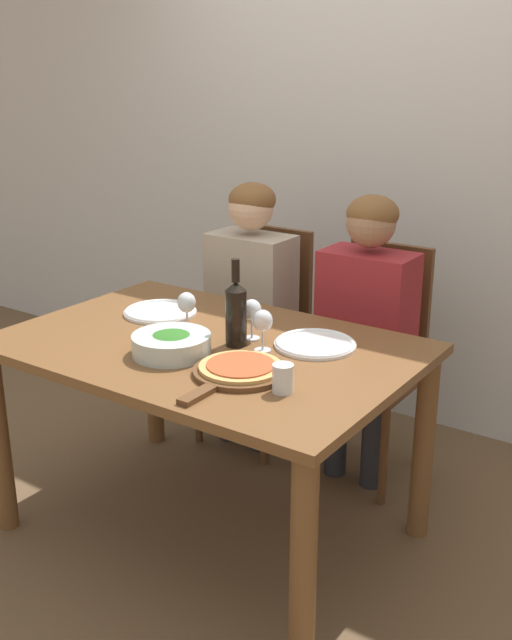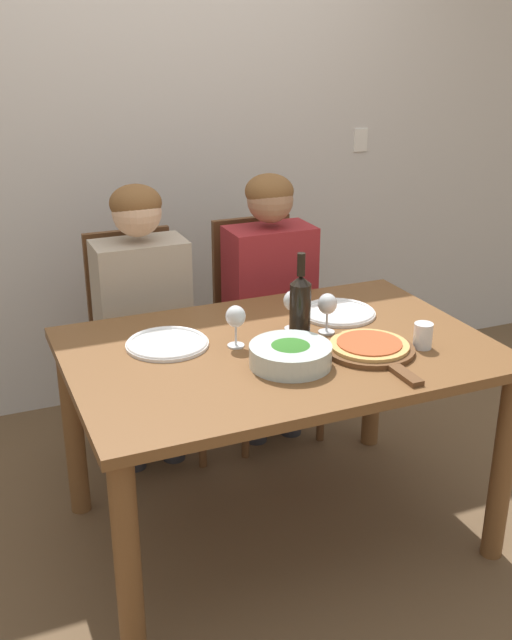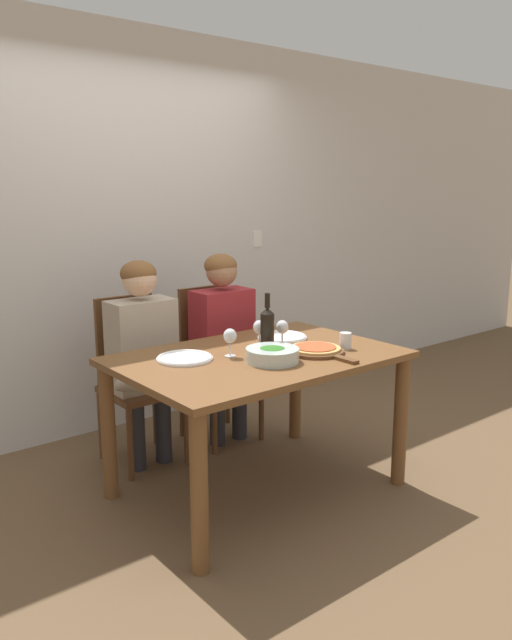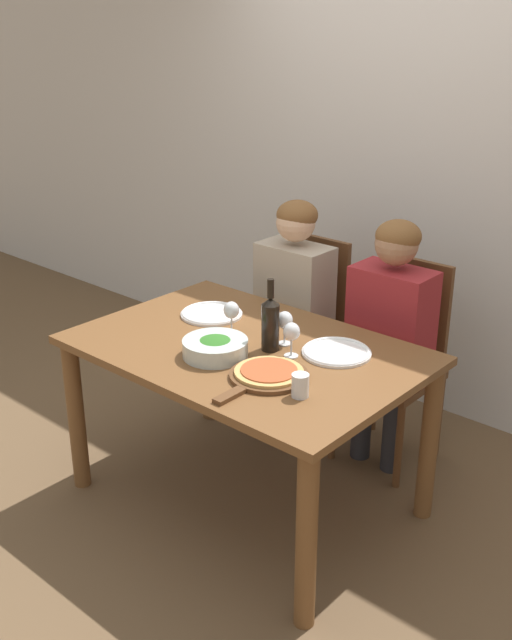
# 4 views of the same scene
# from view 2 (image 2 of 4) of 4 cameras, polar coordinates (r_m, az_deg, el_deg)

# --- Properties ---
(ground_plane) EXTENTS (40.00, 40.00, 0.00)m
(ground_plane) POSITION_cam_2_polar(r_m,az_deg,el_deg) (3.02, 1.62, -15.70)
(ground_plane) COLOR brown
(back_wall) EXTENTS (10.00, 0.06, 2.70)m
(back_wall) POSITION_cam_2_polar(r_m,az_deg,el_deg) (3.74, -7.31, 14.09)
(back_wall) COLOR silver
(back_wall) RESTS_ON ground
(dining_table) EXTENTS (1.47, 0.99, 0.78)m
(dining_table) POSITION_cam_2_polar(r_m,az_deg,el_deg) (2.67, 1.76, -4.34)
(dining_table) COLOR brown
(dining_table) RESTS_ON ground
(chair_left) EXTENTS (0.42, 0.42, 1.00)m
(chair_left) POSITION_cam_2_polar(r_m,az_deg,el_deg) (3.33, -8.92, -1.52)
(chair_left) COLOR brown
(chair_left) RESTS_ON ground
(chair_right) EXTENTS (0.42, 0.42, 1.00)m
(chair_right) POSITION_cam_2_polar(r_m,az_deg,el_deg) (3.50, 0.35, -0.08)
(chair_right) COLOR brown
(chair_right) RESTS_ON ground
(person_woman) EXTENTS (0.47, 0.51, 1.24)m
(person_woman) POSITION_cam_2_polar(r_m,az_deg,el_deg) (3.15, -8.60, 1.33)
(person_woman) COLOR #28282D
(person_woman) RESTS_ON ground
(person_man) EXTENTS (0.47, 0.51, 1.24)m
(person_man) POSITION_cam_2_polar(r_m,az_deg,el_deg) (3.33, 1.16, 2.70)
(person_man) COLOR #28282D
(person_man) RESTS_ON ground
(wine_bottle) EXTENTS (0.08, 0.08, 0.32)m
(wine_bottle) POSITION_cam_2_polar(r_m,az_deg,el_deg) (2.65, 3.39, 1.13)
(wine_bottle) COLOR black
(wine_bottle) RESTS_ON dining_table
(broccoli_bowl) EXTENTS (0.27, 0.27, 0.08)m
(broccoli_bowl) POSITION_cam_2_polar(r_m,az_deg,el_deg) (2.46, 2.64, -2.67)
(broccoli_bowl) COLOR silver
(broccoli_bowl) RESTS_ON dining_table
(dinner_plate_left) EXTENTS (0.29, 0.29, 0.02)m
(dinner_plate_left) POSITION_cam_2_polar(r_m,az_deg,el_deg) (2.63, -6.78, -1.78)
(dinner_plate_left) COLOR white
(dinner_plate_left) RESTS_ON dining_table
(dinner_plate_right) EXTENTS (0.29, 0.29, 0.02)m
(dinner_plate_right) POSITION_cam_2_polar(r_m,az_deg,el_deg) (2.91, 6.26, 0.58)
(dinner_plate_right) COLOR white
(dinner_plate_right) RESTS_ON dining_table
(pizza_on_board) EXTENTS (0.31, 0.45, 0.04)m
(pizza_on_board) POSITION_cam_2_polar(r_m,az_deg,el_deg) (2.59, 8.71, -2.14)
(pizza_on_board) COLOR brown
(pizza_on_board) RESTS_ON dining_table
(wine_glass_left) EXTENTS (0.07, 0.07, 0.15)m
(wine_glass_left) POSITION_cam_2_polar(r_m,az_deg,el_deg) (2.58, -1.56, 0.12)
(wine_glass_left) COLOR silver
(wine_glass_left) RESTS_ON dining_table
(wine_glass_right) EXTENTS (0.07, 0.07, 0.15)m
(wine_glass_right) POSITION_cam_2_polar(r_m,az_deg,el_deg) (2.73, 2.83, 1.33)
(wine_glass_right) COLOR silver
(wine_glass_right) RESTS_ON dining_table
(wine_glass_centre) EXTENTS (0.07, 0.07, 0.15)m
(wine_glass_centre) POSITION_cam_2_polar(r_m,az_deg,el_deg) (2.70, 5.46, 1.08)
(wine_glass_centre) COLOR silver
(wine_glass_centre) RESTS_ON dining_table
(water_tumbler) EXTENTS (0.07, 0.07, 0.09)m
(water_tumbler) POSITION_cam_2_polar(r_m,az_deg,el_deg) (2.65, 12.61, -1.17)
(water_tumbler) COLOR silver
(water_tumbler) RESTS_ON dining_table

